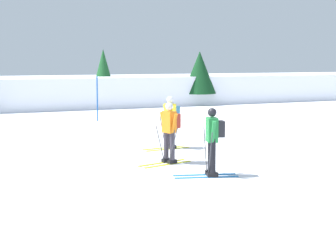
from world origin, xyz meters
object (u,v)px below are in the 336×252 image
skier_yellow (171,119)px  conifer_far_centre (200,72)px  skier_green (213,138)px  conifer_far_left (103,73)px  skier_orange (170,129)px  trail_marker_pole (97,99)px

skier_yellow → conifer_far_centre: conifer_far_centre is taller
skier_green → skier_yellow: 4.16m
skier_yellow → conifer_far_left: bearing=81.3°
conifer_far_centre → conifer_far_left: bearing=155.7°
conifer_far_centre → skier_orange: bearing=-119.2°
trail_marker_pole → conifer_far_centre: (8.36, 5.88, 1.02)m
conifer_far_left → conifer_far_centre: (5.63, -2.54, 0.03)m
conifer_far_left → skier_orange: bearing=-100.6°
skier_orange → skier_yellow: bearing=66.0°
skier_yellow → conifer_far_centre: (8.17, 14.14, 1.14)m
skier_orange → trail_marker_pole: 10.51m
conifer_far_centre → trail_marker_pole: bearing=-144.9°
skier_green → trail_marker_pole: (0.46, 12.37, 0.11)m
trail_marker_pole → skier_green: bearing=-92.1°
skier_orange → skier_yellow: (0.98, 2.21, 0.00)m
conifer_far_left → conifer_far_centre: bearing=-24.3°
skier_green → skier_orange: same height
conifer_far_left → trail_marker_pole: bearing=-107.9°
skier_orange → trail_marker_pole: bearing=85.7°
skier_orange → trail_marker_pole: size_ratio=0.80×
trail_marker_pole → conifer_far_centre: bearing=35.1°
conifer_far_left → conifer_far_centre: 6.18m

